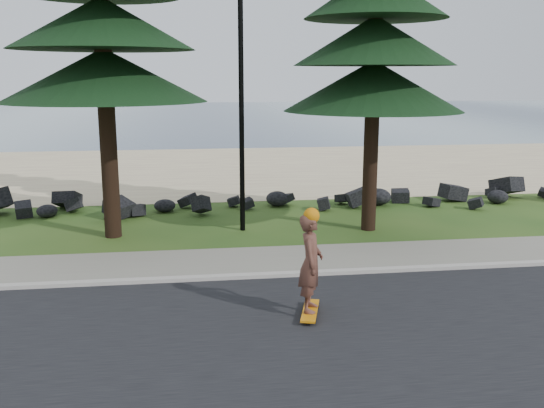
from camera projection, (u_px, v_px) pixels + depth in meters
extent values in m
plane|color=#224515|center=(255.00, 265.00, 13.82)|extent=(160.00, 160.00, 0.00)
cube|color=black|center=(286.00, 353.00, 9.46)|extent=(160.00, 7.00, 0.02)
cube|color=#AEA79D|center=(260.00, 276.00, 12.94)|extent=(160.00, 0.20, 0.10)
cube|color=gray|center=(254.00, 261.00, 14.01)|extent=(160.00, 2.00, 0.08)
cube|color=tan|center=(221.00, 168.00, 27.86)|extent=(160.00, 15.00, 0.01)
cube|color=#2F435B|center=(202.00, 115.00, 63.21)|extent=(160.00, 58.00, 0.01)
cylinder|color=black|center=(376.00, 6.00, 15.73)|extent=(0.40, 0.40, 12.00)
cylinder|color=black|center=(241.00, 84.00, 16.08)|extent=(0.14, 0.14, 8.00)
cube|color=orange|center=(310.00, 311.00, 10.90)|extent=(0.54, 1.10, 0.04)
imported|color=brown|center=(311.00, 263.00, 10.71)|extent=(0.59, 0.74, 1.78)
sphere|color=#C8710B|center=(311.00, 216.00, 10.53)|extent=(0.28, 0.28, 0.28)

